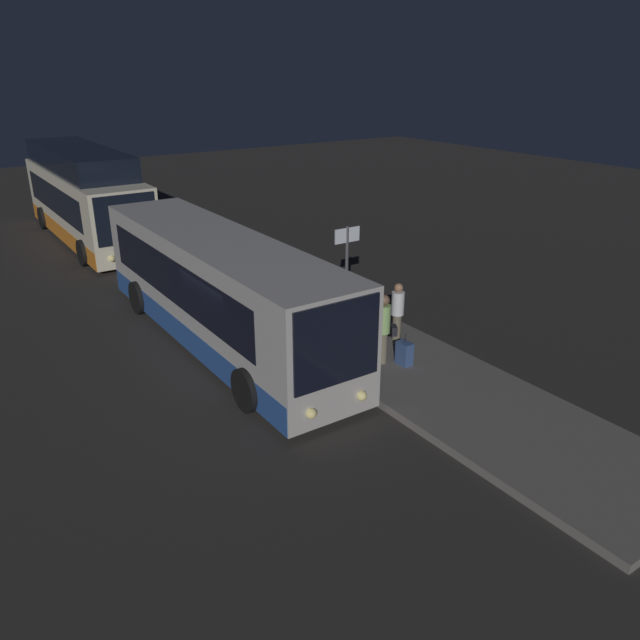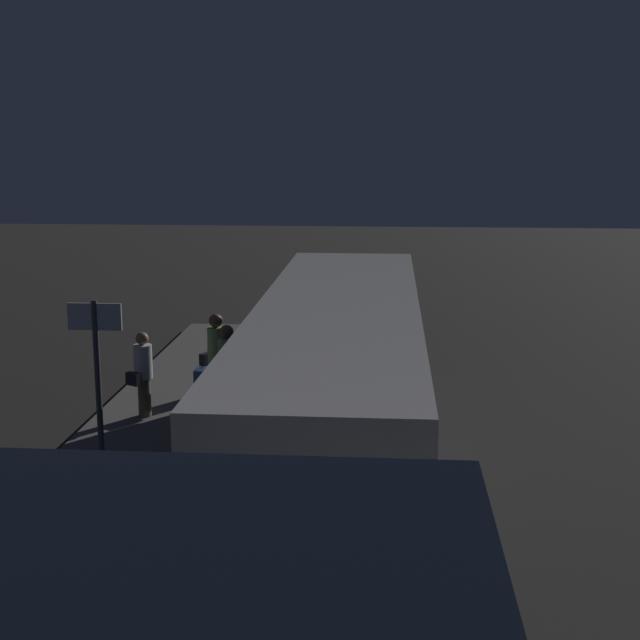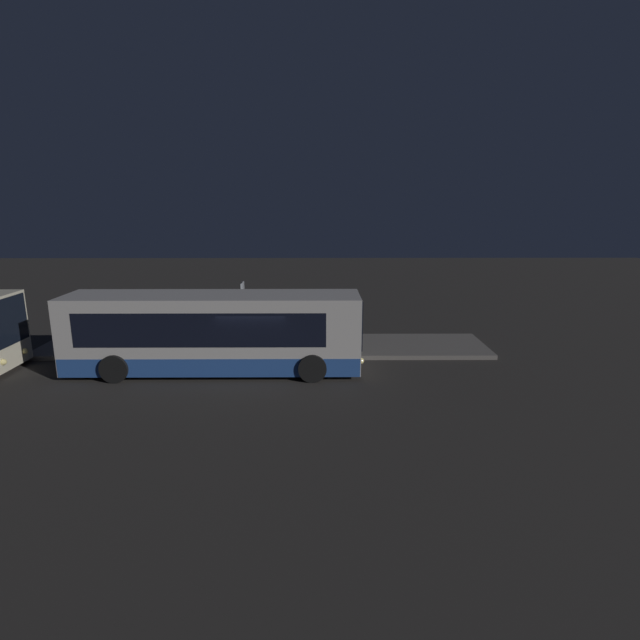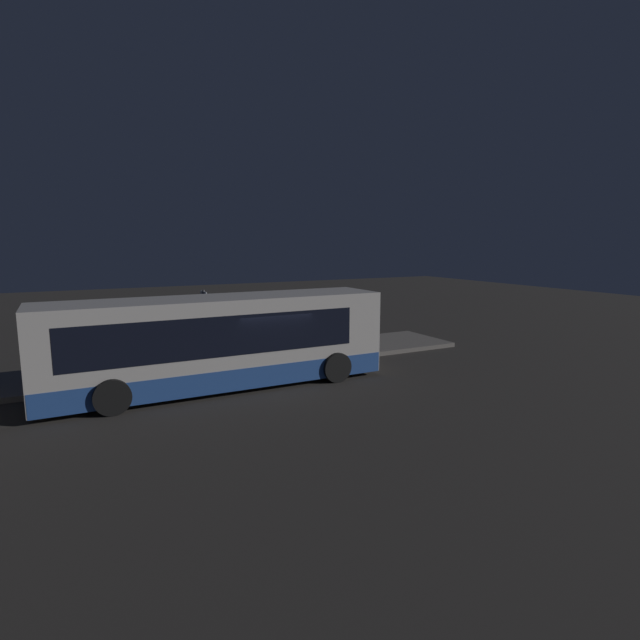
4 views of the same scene
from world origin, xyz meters
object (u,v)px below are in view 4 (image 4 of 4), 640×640
at_px(bus_lead, 218,343).
at_px(trash_bin, 262,355).
at_px(passenger_with_bags, 279,334).
at_px(suitcase, 298,344).
at_px(passenger_boarding, 293,330).
at_px(sign_post, 204,314).
at_px(passenger_waiting, 262,330).

relative_size(bus_lead, trash_bin, 17.47).
bearing_deg(trash_bin, passenger_with_bags, 29.31).
xyz_separation_m(passenger_with_bags, suitcase, (1.18, 0.76, -0.68)).
distance_m(passenger_boarding, sign_post, 3.68).
height_order(bus_lead, passenger_waiting, bus_lead).
xyz_separation_m(passenger_boarding, passenger_with_bags, (-0.78, -0.38, -0.03)).
height_order(bus_lead, trash_bin, bus_lead).
relative_size(passenger_boarding, trash_bin, 2.86).
bearing_deg(passenger_boarding, suitcase, 73.15).
relative_size(passenger_waiting, suitcase, 1.94).
bearing_deg(suitcase, trash_bin, -148.73).
bearing_deg(passenger_with_bags, sign_post, 31.46).
distance_m(bus_lead, passenger_boarding, 4.80).
height_order(passenger_boarding, passenger_waiting, passenger_boarding).
distance_m(passenger_waiting, trash_bin, 2.37).
bearing_deg(sign_post, bus_lead, -98.71).
bearing_deg(passenger_with_bags, passenger_boarding, -89.81).
bearing_deg(passenger_boarding, trash_bin, -122.75).
xyz_separation_m(bus_lead, passenger_boarding, (3.97, 2.68, -0.31)).
relative_size(sign_post, trash_bin, 4.21).
distance_m(bus_lead, sign_post, 4.04).
relative_size(passenger_with_bags, trash_bin, 2.77).
bearing_deg(bus_lead, sign_post, 81.29).
height_order(bus_lead, sign_post, bus_lead).
distance_m(passenger_waiting, suitcase, 1.68).
distance_m(passenger_waiting, passenger_with_bags, 1.63).
xyz_separation_m(passenger_waiting, passenger_with_bags, (0.14, -1.62, 0.09)).
relative_size(bus_lead, suitcase, 13.26).
xyz_separation_m(suitcase, sign_post, (-3.76, 0.91, 1.46)).
bearing_deg(sign_post, passenger_waiting, -1.18).
bearing_deg(suitcase, bus_lead, -144.98).
bearing_deg(bus_lead, trash_bin, 38.28).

